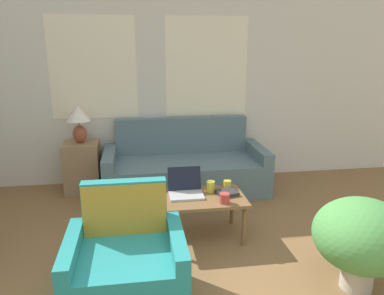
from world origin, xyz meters
name	(u,v)px	position (x,y,z in m)	size (l,w,h in m)	color
wall_back	(158,86)	(0.00, 3.72, 1.31)	(6.93, 0.06, 2.60)	silver
couch	(185,170)	(0.30, 3.27, 0.26)	(2.05, 0.88, 0.89)	slate
armchair	(127,269)	(-0.42, 1.10, 0.27)	(0.83, 0.72, 0.85)	teal
side_table	(83,167)	(-1.01, 3.40, 0.32)	(0.43, 0.43, 0.65)	#937551
table_lamp	(79,120)	(-1.01, 3.40, 0.94)	(0.29, 0.29, 0.47)	brown
coffee_table	(200,202)	(0.28, 1.98, 0.37)	(0.86, 0.55, 0.42)	brown
laptop	(186,189)	(0.14, 2.06, 0.48)	(0.33, 0.30, 0.25)	#B7B7BC
cup_navy	(225,198)	(0.47, 1.80, 0.47)	(0.09, 0.09, 0.09)	#B23D38
cup_yellow	(227,184)	(0.58, 2.15, 0.46)	(0.08, 0.08, 0.08)	gold
cup_white	(211,187)	(0.40, 2.09, 0.48)	(0.08, 0.08, 0.11)	gold
book_red	(227,193)	(0.54, 1.99, 0.44)	(0.22, 0.21, 0.04)	#2D2D33
potted_plant	(362,236)	(1.34, 0.99, 0.44)	(0.73, 0.73, 0.73)	#BCB2A3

